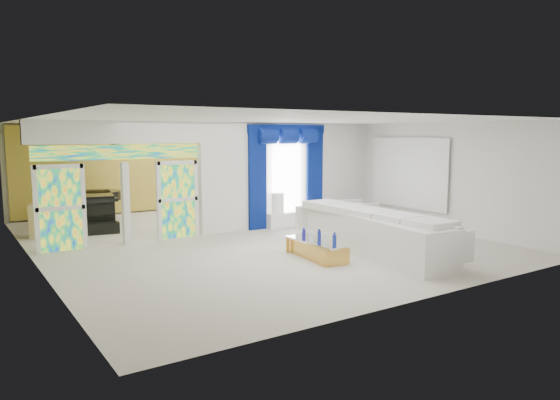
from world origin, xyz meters
TOP-DOWN VIEW (x-y plane):
  - floor at (0.00, 0.00)m, footprint 12.00×12.00m
  - dividing_wall at (2.15, 1.00)m, footprint 5.70×0.18m
  - dividing_header at (-2.85, 1.00)m, footprint 4.30×0.18m
  - stained_panel_left at (-4.28, 1.00)m, footprint 0.95×0.04m
  - stained_panel_right at (-1.42, 1.00)m, footprint 0.95×0.04m
  - stained_transom at (-2.85, 1.00)m, footprint 4.00×0.05m
  - window_pane at (1.90, 0.90)m, footprint 1.00×0.02m
  - blue_drape_left at (0.90, 0.87)m, footprint 0.55×0.10m
  - blue_drape_right at (2.90, 0.87)m, footprint 0.55×0.10m
  - blue_pelmet at (1.90, 0.87)m, footprint 2.60×0.12m
  - wall_mirror at (4.94, -1.00)m, footprint 0.04×2.70m
  - gold_curtains at (0.00, 5.90)m, footprint 9.70×0.12m
  - white_sofa at (1.57, -3.07)m, footprint 1.54×4.67m
  - coffee_table at (0.22, -2.77)m, footprint 0.74×1.69m
  - console_table at (1.81, 0.76)m, footprint 1.30×0.43m
  - table_lamp at (1.51, 0.76)m, footprint 0.36×0.36m
  - armchair at (3.64, -0.16)m, footprint 1.19×1.29m
  - grand_piano at (-2.97, 4.21)m, footprint 1.72×2.08m
  - piano_bench at (-2.97, 2.61)m, footprint 0.96×0.51m
  - tv_console at (-4.38, 3.06)m, footprint 0.70×0.66m
  - chandelier at (-2.30, 3.40)m, footprint 0.60×0.60m
  - decanters at (0.27, -2.84)m, footprint 0.16×1.12m

SIDE VIEW (x-z plane):
  - floor at x=0.00m, z-range 0.00..0.00m
  - piano_bench at x=-2.97m, z-range 0.00..0.30m
  - coffee_table at x=0.22m, z-range 0.00..0.36m
  - console_table at x=1.81m, z-range 0.00..0.43m
  - armchair at x=3.64m, z-range 0.00..0.72m
  - tv_console at x=-4.38m, z-range 0.00..0.86m
  - white_sofa at x=1.57m, z-range 0.00..0.87m
  - decanters at x=0.27m, z-range 0.34..0.57m
  - grand_piano at x=-2.97m, z-range 0.00..0.94m
  - table_lamp at x=1.51m, z-range 0.43..1.01m
  - stained_panel_left at x=-4.28m, z-range 0.00..2.00m
  - stained_panel_right at x=-1.42m, z-range 0.00..2.00m
  - blue_drape_left at x=0.90m, z-range 0.00..2.80m
  - blue_drape_right at x=2.90m, z-range 0.00..2.80m
  - window_pane at x=1.90m, z-range 0.30..2.60m
  - dividing_wall at x=2.15m, z-range 0.00..3.00m
  - gold_curtains at x=0.00m, z-range 0.05..2.95m
  - wall_mirror at x=4.94m, z-range 0.60..2.50m
  - stained_transom at x=-2.85m, z-range 2.08..2.42m
  - chandelier at x=-2.30m, z-range 2.35..2.95m
  - dividing_header at x=-2.85m, z-range 2.45..3.00m
  - blue_pelmet at x=1.90m, z-range 2.69..2.94m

